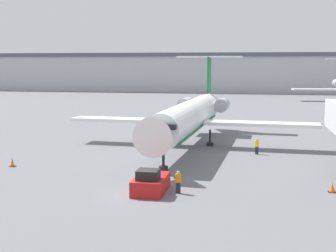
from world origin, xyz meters
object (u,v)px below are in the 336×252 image
(pushback_tug, at_px, (151,183))
(worker_near_tug, at_px, (178,182))
(airplane_main, at_px, (190,115))
(worker_by_wing, at_px, (257,146))
(traffic_cone_left, at_px, (12,162))
(traffic_cone_right, at_px, (332,188))

(pushback_tug, xyz_separation_m, worker_near_tug, (2.01, 0.06, 0.17))
(airplane_main, xyz_separation_m, worker_by_wing, (7.36, -3.24, -2.63))
(worker_near_tug, bearing_deg, worker_by_wing, 70.25)
(traffic_cone_left, bearing_deg, worker_near_tug, -20.09)
(pushback_tug, xyz_separation_m, worker_by_wing, (7.64, 15.73, 0.18))
(airplane_main, height_order, pushback_tug, airplane_main)
(worker_near_tug, bearing_deg, traffic_cone_right, 11.78)
(pushback_tug, height_order, traffic_cone_left, pushback_tug)
(worker_near_tug, relative_size, traffic_cone_right, 2.24)
(worker_near_tug, distance_m, traffic_cone_right, 11.19)
(pushback_tug, height_order, traffic_cone_right, pushback_tug)
(worker_by_wing, height_order, traffic_cone_right, worker_by_wing)
(airplane_main, relative_size, traffic_cone_left, 37.27)
(airplane_main, xyz_separation_m, traffic_cone_left, (-14.41, -13.02, -3.09))
(pushback_tug, relative_size, worker_near_tug, 2.41)
(traffic_cone_left, bearing_deg, traffic_cone_right, -7.61)
(traffic_cone_right, bearing_deg, worker_near_tug, -168.22)
(worker_near_tug, relative_size, worker_by_wing, 0.99)
(pushback_tug, bearing_deg, worker_by_wing, 64.11)
(worker_by_wing, bearing_deg, worker_near_tug, -109.75)
(airplane_main, distance_m, worker_by_wing, 8.46)
(traffic_cone_left, distance_m, traffic_cone_right, 27.32)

